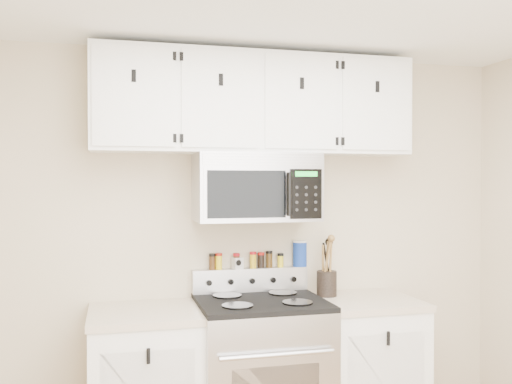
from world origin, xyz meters
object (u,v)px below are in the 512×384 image
utensil_crock (327,281)px  salt_canister (300,253)px  range (261,376)px  microwave (256,187)px

utensil_crock → salt_canister: bearing=136.4°
range → utensil_crock: size_ratio=2.90×
microwave → salt_canister: microwave is taller
range → utensil_crock: 0.73m
utensil_crock → salt_canister: 0.26m
utensil_crock → microwave: bearing=-177.3°
microwave → salt_canister: size_ratio=4.41×
range → utensil_crock: utensil_crock is taller
utensil_crock → salt_canister: (-0.14, 0.13, 0.17)m
microwave → utensil_crock: bearing=2.7°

